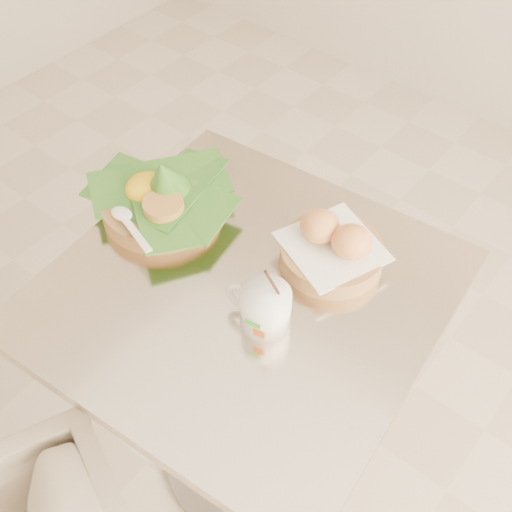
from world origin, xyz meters
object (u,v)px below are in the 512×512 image
Objects in this scene: bread_basket at (333,248)px; coffee_mug at (264,306)px; cafe_table at (246,353)px; rice_basket at (160,197)px.

coffee_mug is (-0.01, -0.20, 0.01)m from bread_basket.
cafe_table is 0.28m from coffee_mug.
coffee_mug is at bearing -13.89° from rice_basket.
bread_basket is (0.09, 0.16, 0.26)m from cafe_table.
cafe_table is at bearing -10.53° from rice_basket.
coffee_mug reaches higher than rice_basket.
rice_basket is 0.35m from coffee_mug.
rice_basket is (-0.26, 0.05, 0.26)m from cafe_table.
bread_basket is (0.35, 0.11, -0.00)m from rice_basket.
cafe_table is 0.32m from bread_basket.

